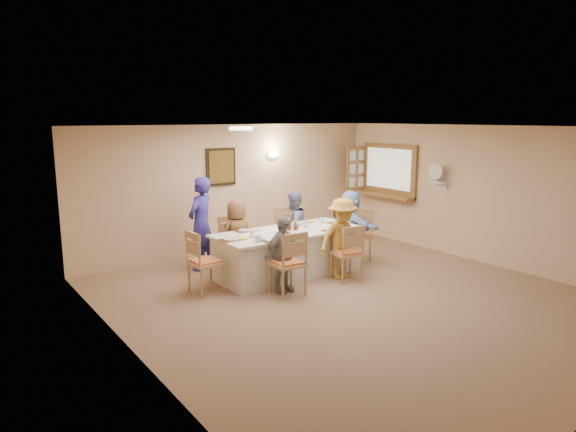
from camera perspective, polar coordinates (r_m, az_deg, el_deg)
ground at (r=7.73m, az=7.38°, el=-9.11°), size 7.00×7.00×0.00m
room_walls at (r=7.36m, az=7.66°, el=2.05°), size 7.00×7.00×7.00m
wall_picture at (r=9.97m, az=-7.45°, el=5.44°), size 0.62×0.05×0.72m
wall_sconce at (r=10.55m, az=-1.64°, el=6.92°), size 0.26×0.09×0.18m
ceiling_light at (r=7.87m, az=-5.23°, el=9.66°), size 0.36×0.36×0.05m
serving_hatch at (r=11.30m, az=11.18°, el=4.95°), size 0.06×1.50×1.15m
hatch_sill at (r=11.28m, az=10.67°, el=2.26°), size 0.30×1.50×0.05m
shutter_door at (r=11.65m, az=7.57°, el=5.23°), size 0.55×0.04×1.00m
fan_shelf at (r=10.38m, az=16.30°, el=3.64°), size 0.22×0.36×0.03m
desk_fan at (r=10.34m, az=16.24°, el=4.46°), size 0.30×0.30×0.28m
dining_table at (r=8.71m, az=0.06°, el=-4.09°), size 2.55×1.08×0.76m
chair_back_left at (r=9.03m, az=-6.02°, el=-3.04°), size 0.47×0.47×0.93m
chair_back_right at (r=9.66m, az=0.17°, el=-1.97°), size 0.55×0.55×0.96m
chair_front_left at (r=7.72m, az=-0.08°, el=-5.17°), size 0.51×0.51×1.00m
chair_front_right at (r=8.46m, az=6.55°, el=-3.99°), size 0.53×0.53×0.94m
chair_left_end at (r=7.91m, az=-9.12°, el=-4.98°), size 0.49×0.49×0.98m
chair_right_end at (r=9.65m, az=7.54°, el=-2.05°), size 0.50×0.50×0.97m
diner_back_left at (r=8.89m, az=-5.66°, el=-2.18°), size 0.68×0.50×1.26m
diner_back_right at (r=9.53m, az=0.59°, el=-1.12°), size 0.82×0.73×1.30m
diner_front_left at (r=7.79m, az=-0.60°, el=-4.31°), size 0.76×0.46×1.18m
diner_front_right at (r=8.49m, az=6.04°, el=-2.50°), size 1.00×0.72×1.35m
diner_right_end at (r=9.52m, az=7.00°, el=-1.09°), size 1.34×0.73×1.34m
caregiver at (r=9.05m, az=-9.64°, el=-0.83°), size 0.95×0.92×1.64m
placemat_fl at (r=7.95m, az=-1.68°, el=-2.71°), size 0.37×0.28×0.01m
plate_fl at (r=7.95m, az=-1.68°, el=-2.64°), size 0.25×0.25×0.02m
napkin_fl at (r=8.01m, az=-0.41°, el=-2.56°), size 0.14×0.14×0.01m
placemat_fr at (r=8.66m, az=4.91°, el=-1.61°), size 0.33×0.25×0.01m
plate_fr at (r=8.66m, az=4.91°, el=-1.55°), size 0.24×0.24×0.02m
napkin_fr at (r=8.74m, az=6.02°, el=-1.47°), size 0.15×0.15×0.01m
placemat_bl at (r=8.64m, az=-4.81°, el=-1.64°), size 0.33×0.24×0.01m
plate_bl at (r=8.64m, az=-4.81°, el=-1.57°), size 0.22×0.22×0.01m
napkin_bl at (r=8.69m, az=-3.62°, el=-1.50°), size 0.13×0.13×0.01m
placemat_br at (r=9.30m, az=1.54°, el=-0.70°), size 0.33×0.25×0.01m
plate_br at (r=9.30m, az=1.54°, el=-0.64°), size 0.25×0.25×0.02m
napkin_br at (r=9.37m, az=2.60°, el=-0.58°), size 0.13×0.13×0.01m
placemat_le at (r=8.04m, az=-6.32°, el=-2.62°), size 0.38×0.28×0.01m
plate_le at (r=8.04m, az=-6.32°, el=-2.55°), size 0.25×0.25×0.02m
napkin_le at (r=8.09m, az=-5.03°, el=-2.47°), size 0.15×0.15×0.01m
placemat_re at (r=9.31m, az=5.66°, el=-0.74°), size 0.37×0.28×0.01m
plate_re at (r=9.30m, az=5.66°, el=-0.68°), size 0.24×0.24×0.02m
napkin_re at (r=9.39m, az=6.68°, el=-0.62°), size 0.14×0.14×0.01m
teacup_a at (r=7.87m, az=-3.35°, el=-2.55°), size 0.15×0.15×0.09m
teacup_b at (r=9.24m, az=-0.04°, el=-0.52°), size 0.10×0.10×0.09m
bowl_a at (r=8.28m, az=-0.53°, el=-1.97°), size 0.39×0.39×0.06m
bowl_b at (r=9.05m, az=0.98°, el=-0.86°), size 0.28×0.28×0.06m
condiment_ketchup at (r=8.57m, az=-0.39°, el=-0.89°), size 0.16×0.16×0.24m
condiment_brown at (r=8.66m, az=0.29°, el=-0.87°), size 0.17×0.17×0.21m
condiment_malt at (r=8.69m, az=0.84°, el=-1.09°), size 0.12×0.12×0.14m
drinking_glass at (r=8.57m, az=-0.95°, el=-1.35°), size 0.06×0.06×0.10m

